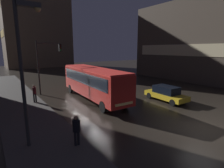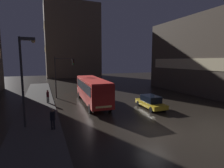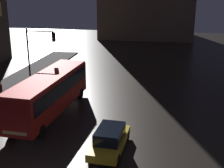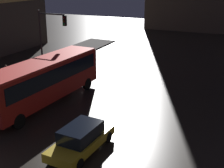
# 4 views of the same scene
# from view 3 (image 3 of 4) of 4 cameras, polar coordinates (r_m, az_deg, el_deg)

# --- Properties ---
(bus_near) EXTENTS (3.06, 11.06, 3.33)m
(bus_near) POSITION_cam_3_polar(r_m,az_deg,el_deg) (25.33, -11.35, -1.18)
(bus_near) COLOR #AD1E19
(bus_near) RESTS_ON ground
(car_taxi) EXTENTS (2.04, 4.56, 1.54)m
(car_taxi) POSITION_cam_3_polar(r_m,az_deg,el_deg) (19.99, -0.40, -10.05)
(car_taxi) COLOR gold
(car_taxi) RESTS_ON ground
(pedestrian_near) EXTENTS (0.45, 0.45, 1.73)m
(pedestrian_near) POSITION_cam_3_polar(r_m,az_deg,el_deg) (29.63, -19.73, -0.95)
(pedestrian_near) COLOR black
(pedestrian_near) RESTS_ON sidewalk_left
(traffic_light_main) EXTENTS (2.91, 0.35, 6.25)m
(traffic_light_main) POSITION_cam_3_polar(r_m,az_deg,el_deg) (30.79, -13.48, 6.14)
(traffic_light_main) COLOR #2D2D2D
(traffic_light_main) RESTS_ON ground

